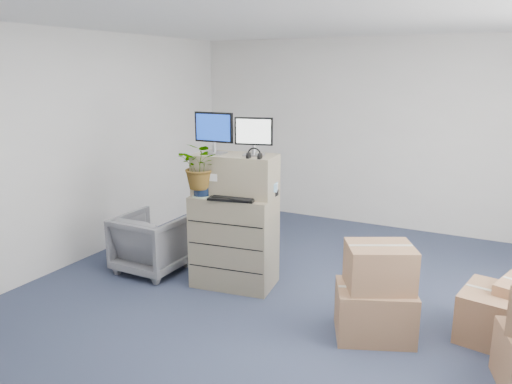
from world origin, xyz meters
TOP-DOWN VIEW (x-y plane):
  - ground at (0.00, 0.00)m, footprint 7.00×7.00m
  - wall_back at (0.00, 3.51)m, footprint 6.00×0.02m
  - filing_cabinet_lower at (-0.92, 0.60)m, footprint 0.94×0.65m
  - filing_cabinet_upper at (-0.92, 0.65)m, footprint 0.92×0.55m
  - monitor_left at (-1.15, 0.59)m, footprint 0.45×0.18m
  - monitor_right at (-0.72, 0.68)m, footprint 0.40×0.20m
  - headphones at (-0.63, 0.51)m, footprint 0.15×0.04m
  - keyboard at (-0.84, 0.43)m, footprint 0.52×0.30m
  - mouse at (-0.61, 0.53)m, footprint 0.10×0.07m
  - water_bottle at (-0.81, 0.64)m, footprint 0.07×0.07m
  - phone_dock at (-0.99, 0.59)m, footprint 0.06×0.05m
  - external_drive at (-0.60, 0.75)m, footprint 0.21×0.16m
  - tissue_box at (-0.59, 0.71)m, footprint 0.26×0.19m
  - potted_plant at (-1.19, 0.40)m, footprint 0.45×0.50m
  - office_chair at (-1.97, 0.49)m, footprint 0.75×0.70m
  - cardboard_boxes at (1.63, 0.33)m, footprint 2.18×1.36m

SIDE VIEW (x-z plane):
  - ground at x=0.00m, z-range 0.00..0.00m
  - cardboard_boxes at x=1.63m, z-range -0.10..0.76m
  - office_chair at x=-1.97m, z-range 0.00..0.76m
  - filing_cabinet_lower at x=-0.92m, z-range 0.00..1.02m
  - keyboard at x=-0.84m, z-range 1.02..1.05m
  - mouse at x=-0.61m, z-range 1.02..1.06m
  - external_drive at x=-0.60m, z-range 1.02..1.08m
  - phone_dock at x=-0.99m, z-range 1.00..1.13m
  - tissue_box at x=-0.59m, z-range 1.08..1.17m
  - water_bottle at x=-0.81m, z-range 1.02..1.26m
  - filing_cabinet_upper at x=-0.92m, z-range 1.02..1.46m
  - potted_plant at x=-1.19m, z-range 1.05..1.52m
  - wall_back at x=0.00m, z-range 0.00..2.80m
  - headphones at x=-0.63m, z-range 1.42..1.57m
  - monitor_right at x=-0.72m, z-range 1.48..1.88m
  - monitor_left at x=-1.15m, z-range 1.48..1.92m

